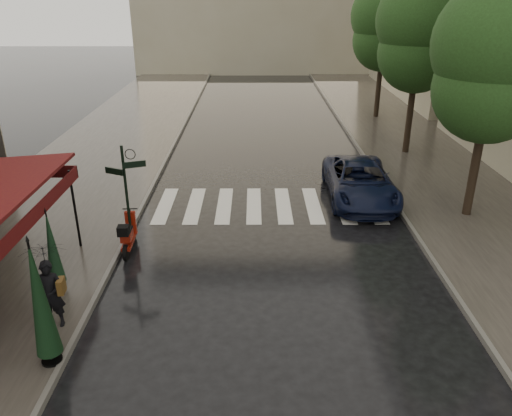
{
  "coord_description": "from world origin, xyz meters",
  "views": [
    {
      "loc": [
        2.45,
        -10.25,
        7.04
      ],
      "look_at": [
        2.51,
        2.58,
        1.4
      ],
      "focal_mm": 35.0,
      "sensor_mm": 36.0,
      "label": 1
    }
  ],
  "objects_px": {
    "parked_car": "(360,181)",
    "parasol_back": "(52,247)",
    "scooter": "(128,235)",
    "pedestrian_with_umbrella": "(45,262)",
    "parasol_front": "(39,298)"
  },
  "relations": [
    {
      "from": "parasol_front",
      "to": "pedestrian_with_umbrella",
      "type": "bearing_deg",
      "value": 105.95
    },
    {
      "from": "pedestrian_with_umbrella",
      "to": "parked_car",
      "type": "distance_m",
      "value": 11.27
    },
    {
      "from": "parasol_front",
      "to": "parasol_back",
      "type": "xyz_separation_m",
      "value": [
        -0.82,
        2.72,
        -0.36
      ]
    },
    {
      "from": "scooter",
      "to": "parasol_back",
      "type": "xyz_separation_m",
      "value": [
        -1.28,
        -2.16,
        0.77
      ]
    },
    {
      "from": "scooter",
      "to": "parasol_front",
      "type": "xyz_separation_m",
      "value": [
        -0.45,
        -4.89,
        1.13
      ]
    },
    {
      "from": "parked_car",
      "to": "scooter",
      "type": "bearing_deg",
      "value": -151.29
    },
    {
      "from": "parasol_back",
      "to": "scooter",
      "type": "bearing_deg",
      "value": 59.41
    },
    {
      "from": "pedestrian_with_umbrella",
      "to": "parked_car",
      "type": "relative_size",
      "value": 0.49
    },
    {
      "from": "parked_car",
      "to": "parasol_back",
      "type": "bearing_deg",
      "value": -144.16
    },
    {
      "from": "pedestrian_with_umbrella",
      "to": "parked_car",
      "type": "xyz_separation_m",
      "value": [
        8.28,
        7.59,
        -1.05
      ]
    },
    {
      "from": "scooter",
      "to": "parked_car",
      "type": "distance_m",
      "value": 8.44
    },
    {
      "from": "pedestrian_with_umbrella",
      "to": "parasol_front",
      "type": "distance_m",
      "value": 1.27
    },
    {
      "from": "scooter",
      "to": "parasol_front",
      "type": "distance_m",
      "value": 5.03
    },
    {
      "from": "parked_car",
      "to": "parasol_back",
      "type": "relative_size",
      "value": 2.29
    },
    {
      "from": "pedestrian_with_umbrella",
      "to": "parasol_front",
      "type": "height_order",
      "value": "parasol_front"
    }
  ]
}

